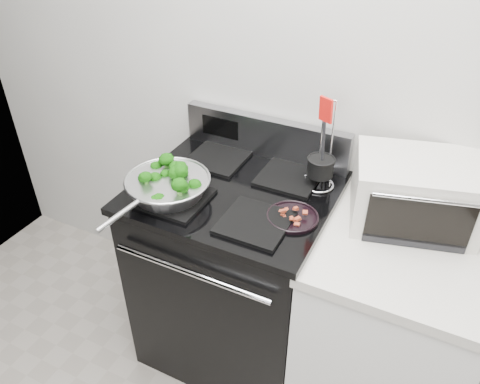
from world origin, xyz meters
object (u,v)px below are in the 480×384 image
Objects in this scene: skillet at (168,186)px; gas_range at (235,271)px; bacon_plate at (293,215)px; utensil_holder at (320,171)px; toaster_oven at (414,192)px.

gas_range is at bearing 45.72° from skillet.
gas_range reaches higher than bacon_plate.
bacon_plate is 0.50× the size of utensil_holder.
skillet is (-0.21, -0.17, 0.52)m from gas_range.
bacon_plate is at bearing -163.80° from toaster_oven.
skillet is 0.60m from utensil_holder.
toaster_oven is at bearing 20.59° from utensil_holder.
utensil_holder is at bearing 40.06° from skillet.
utensil_holder is at bearing 85.94° from bacon_plate.
skillet is 1.36× the size of utensil_holder.
gas_range is at bearing -126.71° from utensil_holder.
toaster_oven reaches higher than bacon_plate.
toaster_oven reaches higher than skillet.
bacon_plate is 0.39× the size of toaster_oven.
gas_range is 0.58m from skillet.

